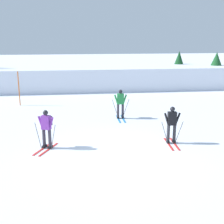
{
  "coord_description": "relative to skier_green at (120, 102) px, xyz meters",
  "views": [
    {
      "loc": [
        -1.49,
        -11.59,
        4.9
      ],
      "look_at": [
        0.32,
        3.57,
        0.9
      ],
      "focal_mm": 48.91,
      "sensor_mm": 36.0,
      "label": 1
    }
  ],
  "objects": [
    {
      "name": "ground_plane",
      "position": [
        -1.03,
        -5.49,
        -0.96
      ],
      "size": [
        120.0,
        120.0,
        0.0
      ],
      "primitive_type": "plane",
      "color": "silver"
    },
    {
      "name": "far_snow_ridge",
      "position": [
        -1.03,
        12.69,
        0.01
      ],
      "size": [
        80.0,
        9.78,
        1.93
      ],
      "primitive_type": "cube",
      "color": "silver",
      "rests_on": "ground"
    },
    {
      "name": "skier_green",
      "position": [
        0.0,
        0.0,
        0.0
      ],
      "size": [
        1.0,
        1.6,
        1.71
      ],
      "color": "#237AC6",
      "rests_on": "ground"
    },
    {
      "name": "skier_purple",
      "position": [
        -3.84,
        -4.33,
        0.0
      ],
      "size": [
        1.0,
        1.61,
        1.71
      ],
      "color": "red",
      "rests_on": "ground"
    },
    {
      "name": "skier_black",
      "position": [
        1.7,
        -4.39,
        -0.04
      ],
      "size": [
        1.0,
        1.62,
        1.71
      ],
      "color": "red",
      "rests_on": "ground"
    },
    {
      "name": "trail_marker_pole",
      "position": [
        -6.42,
        4.07,
        0.22
      ],
      "size": [
        0.07,
        0.07,
        2.34
      ],
      "primitive_type": "cylinder",
      "color": "#C65614",
      "rests_on": "ground"
    },
    {
      "name": "conifer_far_right",
      "position": [
        10.46,
        10.09,
        1.04
      ],
      "size": [
        1.84,
        1.84,
        3.14
      ],
      "color": "#513823",
      "rests_on": "ground"
    },
    {
      "name": "conifer_far_centre",
      "position": [
        7.39,
        11.6,
        1.03
      ],
      "size": [
        1.61,
        1.61,
        3.17
      ],
      "color": "#513823",
      "rests_on": "ground"
    }
  ]
}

